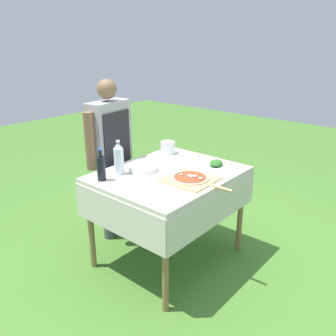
% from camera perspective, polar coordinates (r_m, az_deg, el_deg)
% --- Properties ---
extents(ground_plane, '(12.00, 12.00, 0.00)m').
position_cam_1_polar(ground_plane, '(3.26, 0.10, -14.10)').
color(ground_plane, '#477A2D').
extents(prep_table, '(1.16, 0.94, 0.81)m').
position_cam_1_polar(prep_table, '(2.92, 0.10, -2.51)').
color(prep_table, beige).
rests_on(prep_table, ground).
extents(person_cook, '(0.56, 0.22, 1.51)m').
position_cam_1_polar(person_cook, '(3.28, -9.22, 3.15)').
color(person_cook, '#4C4C51').
rests_on(person_cook, ground).
extents(pizza_on_peel, '(0.38, 0.55, 0.05)m').
position_cam_1_polar(pizza_on_peel, '(2.72, 3.74, -1.75)').
color(pizza_on_peel, tan).
rests_on(pizza_on_peel, prep_table).
extents(oil_bottle, '(0.07, 0.07, 0.26)m').
position_cam_1_polar(oil_bottle, '(2.74, -10.68, 0.05)').
color(oil_bottle, black).
rests_on(oil_bottle, prep_table).
extents(water_bottle, '(0.08, 0.08, 0.28)m').
position_cam_1_polar(water_bottle, '(2.84, -7.91, 1.56)').
color(water_bottle, silver).
rests_on(water_bottle, prep_table).
extents(herb_container, '(0.21, 0.18, 0.05)m').
position_cam_1_polar(herb_container, '(3.04, 7.71, 0.74)').
color(herb_container, silver).
rests_on(herb_container, prep_table).
extents(mixing_tub, '(0.14, 0.14, 0.11)m').
position_cam_1_polar(mixing_tub, '(3.34, -0.04, 3.30)').
color(mixing_tub, silver).
rests_on(mixing_tub, prep_table).
extents(plate_stack, '(0.24, 0.24, 0.03)m').
position_cam_1_polar(plate_stack, '(2.92, -3.97, -0.10)').
color(plate_stack, white).
rests_on(plate_stack, prep_table).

